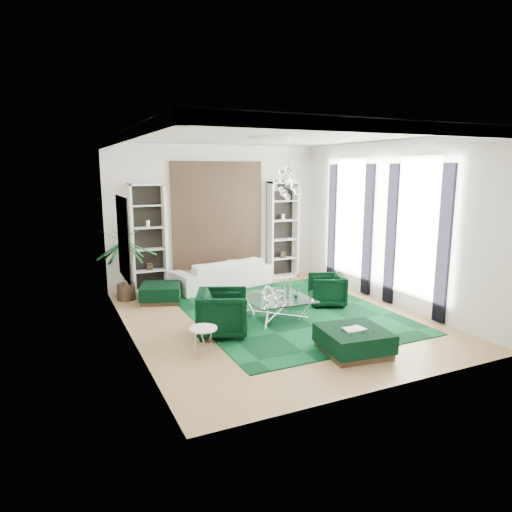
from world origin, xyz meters
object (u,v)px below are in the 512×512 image
armchair_right (327,290)px  ottoman_front (354,341)px  sofa (222,273)px  ottoman_side (161,293)px  armchair_left (223,313)px  side_table (204,341)px  coffee_table (277,308)px  palm (124,252)px

armchair_right → ottoman_front: bearing=-1.7°
sofa → ottoman_side: size_ratio=2.84×
armchair_right → armchair_left: bearing=-52.5°
side_table → sofa: bearing=65.1°
sofa → coffee_table: size_ratio=1.98×
armchair_right → coffee_table: armchair_right is taller
armchair_left → side_table: 1.00m
sofa → side_table: (-1.89, -4.08, -0.16)m
sofa → coffee_table: bearing=82.4°
ottoman_side → ottoman_front: (2.29, -4.52, 0.01)m
sofa → coffee_table: sofa is taller
coffee_table → ottoman_side: bearing=130.6°
palm → armchair_left: bearing=-68.3°
coffee_table → palm: 3.99m
armchair_left → ottoman_side: size_ratio=1.03×
coffee_table → sofa: bearing=92.8°
ottoman_side → side_table: bearing=-91.4°
coffee_table → palm: bearing=133.9°
palm → ottoman_side: bearing=-34.8°
sofa → armchair_left: size_ratio=2.77×
armchair_right → ottoman_side: armchair_right is taller
side_table → ottoman_front: bearing=-24.0°
ottoman_front → side_table: bearing=156.0°
ottoman_side → palm: 1.33m
side_table → palm: bearing=99.3°
ottoman_front → armchair_right: bearing=65.7°
sofa → armchair_left: 3.57m
sofa → side_table: size_ratio=5.52×
side_table → palm: size_ratio=0.20×
armchair_left → armchair_right: bearing=-52.1°
side_table → armchair_right: bearing=23.2°
sofa → palm: palm is taller
sofa → side_table: sofa is taller
ottoman_front → side_table: 2.60m
coffee_table → ottoman_side: 3.00m
palm → side_table: bearing=-80.7°
ottoman_front → sofa: bearing=95.4°
ottoman_side → side_table: 3.46m
sofa → armchair_left: (-1.26, -3.34, 0.05)m
palm → coffee_table: bearing=-46.1°
ottoman_side → armchair_right: bearing=-29.4°
armchair_right → coffee_table: (-1.50, -0.33, -0.14)m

